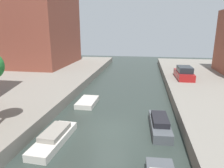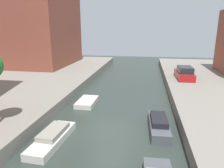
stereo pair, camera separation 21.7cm
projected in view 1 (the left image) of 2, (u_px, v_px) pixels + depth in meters
name	position (u px, v px, depth m)	size (l,w,h in m)	color
ground_plane	(111.00, 131.00, 14.98)	(84.00, 84.00, 0.00)	#2D3833
parked_car	(184.00, 73.00, 26.35)	(1.98, 4.72, 1.58)	maroon
moored_boat_left_2	(54.00, 138.00, 13.35)	(1.65, 4.55, 0.83)	beige
moored_boat_left_3	(87.00, 102.00, 20.16)	(1.69, 3.09, 0.46)	beige
moored_boat_right_3	(160.00, 124.00, 15.01)	(1.53, 4.38, 1.06)	#4C5156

